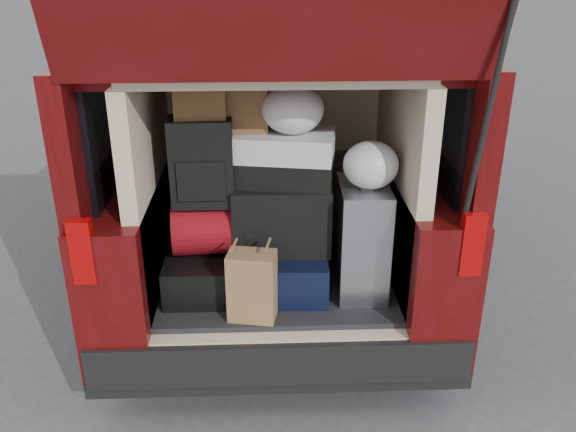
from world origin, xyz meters
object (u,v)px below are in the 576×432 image
at_px(red_duffel, 215,226).
at_px(twotone_duffel, 275,157).
at_px(navy_hardshell, 287,268).
at_px(backpack, 202,162).
at_px(silver_roller, 362,239).
at_px(black_hardshell, 204,269).
at_px(kraft_bag, 252,286).
at_px(black_soft_case, 282,216).

relative_size(red_duffel, twotone_duffel, 0.75).
bearing_deg(navy_hardshell, backpack, -177.89).
xyz_separation_m(silver_roller, twotone_duffel, (-0.44, 0.11, 0.41)).
xyz_separation_m(black_hardshell, kraft_bag, (0.26, -0.31, 0.07)).
bearing_deg(twotone_duffel, silver_roller, -3.82).
height_order(kraft_bag, twotone_duffel, twotone_duffel).
bearing_deg(red_duffel, kraft_bag, -63.41).
height_order(silver_roller, twotone_duffel, twotone_duffel).
distance_m(silver_roller, kraft_bag, 0.63).
bearing_deg(silver_roller, black_soft_case, 172.17).
relative_size(kraft_bag, black_soft_case, 0.71).
xyz_separation_m(kraft_bag, black_soft_case, (0.15, 0.32, 0.22)).
relative_size(black_hardshell, kraft_bag, 1.47).
height_order(black_soft_case, twotone_duffel, twotone_duffel).
bearing_deg(black_hardshell, backpack, -26.53).
bearing_deg(kraft_bag, backpack, 139.10).
bearing_deg(black_hardshell, kraft_bag, -48.96).
xyz_separation_m(black_soft_case, backpack, (-0.39, -0.02, 0.31)).
bearing_deg(red_duffel, twotone_duffel, 3.17).
distance_m(black_hardshell, black_soft_case, 0.51).
bearing_deg(silver_roller, black_hardshell, 177.41).
relative_size(navy_hardshell, red_duffel, 1.16).
height_order(black_hardshell, red_duffel, red_duffel).
bearing_deg(silver_roller, backpack, 178.26).
bearing_deg(twotone_duffel, red_duffel, -162.57).
distance_m(red_duffel, backpack, 0.37).
height_order(silver_roller, black_soft_case, silver_roller).
bearing_deg(black_soft_case, navy_hardshell, -39.38).
height_order(black_soft_case, backpack, backpack).
relative_size(black_hardshell, black_soft_case, 1.04).
relative_size(black_hardshell, navy_hardshell, 1.03).
relative_size(black_soft_case, backpack, 1.13).
distance_m(kraft_bag, twotone_duffel, 0.66).
relative_size(navy_hardshell, backpack, 1.15).
bearing_deg(kraft_bag, twotone_duffel, 81.16).
relative_size(silver_roller, red_duffel, 1.36).
height_order(kraft_bag, black_soft_case, black_soft_case).
bearing_deg(backpack, twotone_duffel, 9.62).
height_order(red_duffel, black_soft_case, black_soft_case).
distance_m(black_hardshell, red_duffel, 0.26).
relative_size(silver_roller, kraft_bag, 1.68).
bearing_deg(black_soft_case, red_duffel, -178.63).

